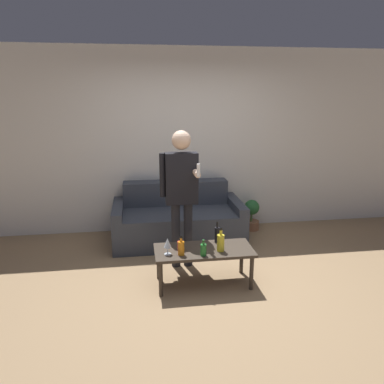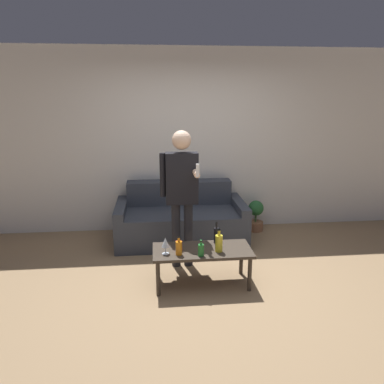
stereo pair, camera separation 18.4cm
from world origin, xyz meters
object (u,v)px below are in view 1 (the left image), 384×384
Objects in this scene: couch at (178,220)px; person_standing_front at (181,187)px; coffee_table at (204,253)px; bottle_orange at (217,234)px.

person_standing_front reaches higher than couch.
couch is 1.35m from coffee_table.
couch reaches higher than bottle_orange.
bottle_orange reaches higher than coffee_table.
person_standing_front is (-0.18, 0.49, 0.62)m from coffee_table.
couch is 1.24m from bottle_orange.
couch is 1.10× the size of person_standing_front.
couch is at bearing 105.12° from bottle_orange.
couch is at bearing 86.89° from person_standing_front.
person_standing_front is (-0.05, -0.86, 0.70)m from couch.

